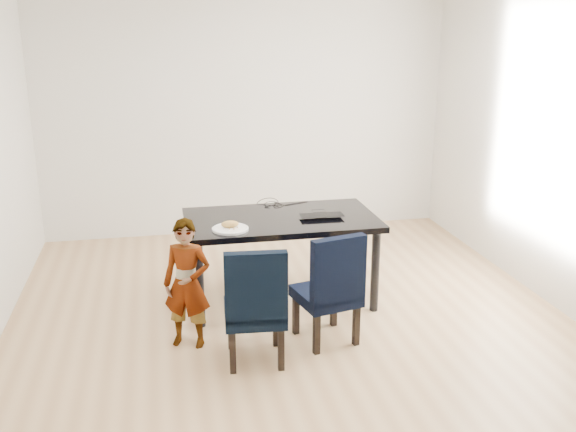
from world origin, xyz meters
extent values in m
cube|color=tan|center=(0.00, 0.00, -0.01)|extent=(4.50, 5.00, 0.01)
cube|color=silver|center=(0.00, 2.50, 1.35)|extent=(4.50, 0.01, 2.70)
cube|color=silver|center=(0.00, -2.50, 1.35)|extent=(4.50, 0.01, 2.70)
cube|color=silver|center=(2.25, 0.00, 1.35)|extent=(0.01, 5.00, 2.70)
cube|color=black|center=(0.00, 0.50, 0.38)|extent=(1.60, 0.90, 0.75)
cube|color=black|center=(-0.38, -0.47, 0.44)|extent=(0.46, 0.47, 0.88)
cube|color=black|center=(0.19, -0.28, 0.44)|extent=(0.51, 0.52, 0.87)
imported|color=red|center=(-0.83, -0.15, 0.49)|extent=(0.42, 0.34, 0.98)
cylinder|color=white|center=(-0.46, 0.24, 0.76)|extent=(0.37, 0.37, 0.02)
ellipsoid|color=#AE813E|center=(-0.46, 0.26, 0.79)|extent=(0.15, 0.12, 0.06)
imported|color=black|center=(0.33, 0.46, 0.76)|extent=(0.37, 0.25, 0.03)
torus|color=black|center=(0.00, 0.85, 0.75)|extent=(0.18, 0.18, 0.01)
camera|label=1|loc=(-0.98, -4.54, 2.33)|focal=40.00mm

